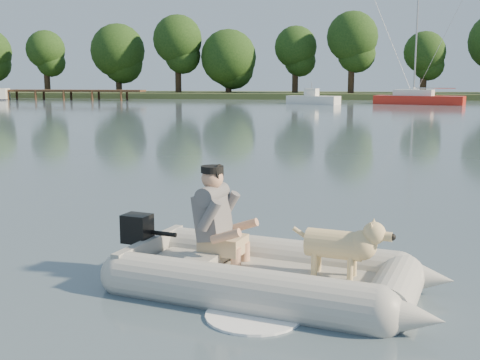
% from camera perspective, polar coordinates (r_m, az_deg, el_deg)
% --- Properties ---
extents(water, '(160.00, 160.00, 0.00)m').
position_cam_1_polar(water, '(7.06, -3.35, -9.06)').
color(water, slate).
rests_on(water, ground).
extents(shore_bank, '(160.00, 12.00, 0.70)m').
position_cam_1_polar(shore_bank, '(68.59, 7.27, 7.94)').
color(shore_bank, '#47512D').
rests_on(shore_bank, water).
extents(dock, '(18.00, 2.00, 1.04)m').
position_cam_1_polar(dock, '(64.65, -16.86, 7.74)').
color(dock, '#4C331E').
rests_on(dock, water).
extents(treeline, '(92.45, 7.35, 9.27)m').
position_cam_1_polar(treeline, '(68.23, 16.03, 11.81)').
color(treeline, '#332316').
rests_on(treeline, shore_bank).
extents(dinghy, '(5.57, 4.67, 1.40)m').
position_cam_1_polar(dinghy, '(6.41, 3.12, -5.40)').
color(dinghy, '#A9A9A3').
rests_on(dinghy, water).
extents(man, '(0.87, 0.79, 1.09)m').
position_cam_1_polar(man, '(6.67, -2.45, -3.13)').
color(man, '#5D5C61').
rests_on(man, dinghy).
extents(dog, '(1.00, 0.56, 0.63)m').
position_cam_1_polar(dog, '(6.30, 8.93, -6.50)').
color(dog, tan).
rests_on(dog, dinghy).
extents(outboard_motor, '(0.48, 0.39, 0.80)m').
position_cam_1_polar(outboard_motor, '(7.21, -9.67, -6.16)').
color(outboard_motor, black).
rests_on(outboard_motor, dinghy).
extents(motorboat, '(4.92, 3.33, 1.94)m').
position_cam_1_polar(motorboat, '(52.61, 6.98, 8.12)').
color(motorboat, white).
rests_on(motorboat, water).
extents(sailboat, '(7.67, 4.44, 10.11)m').
position_cam_1_polar(sailboat, '(53.97, 16.52, 7.37)').
color(sailboat, red).
rests_on(sailboat, water).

